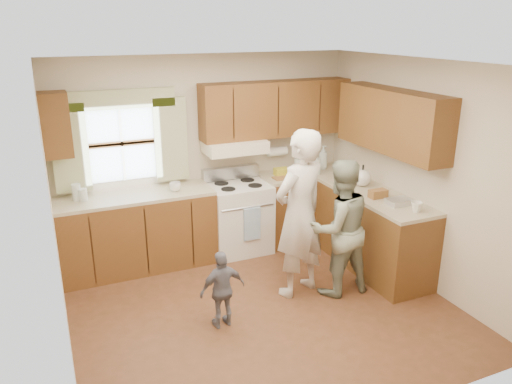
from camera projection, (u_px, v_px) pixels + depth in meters
name	position (u px, v px, depth m)	size (l,w,h in m)	color
room	(263.00, 196.00, 4.85)	(3.80, 3.80, 3.80)	#4E2F18
kitchen_fixtures	(272.00, 194.00, 6.15)	(3.80, 2.25, 2.15)	#4E2B10
stove	(238.00, 216.00, 6.46)	(0.76, 0.67, 1.07)	silver
woman_left	(299.00, 214.00, 5.28)	(0.67, 0.44, 1.84)	beige
woman_right	(339.00, 228.00, 5.34)	(0.74, 0.57, 1.52)	#243627
child	(223.00, 289.00, 4.83)	(0.47, 0.19, 0.80)	slate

